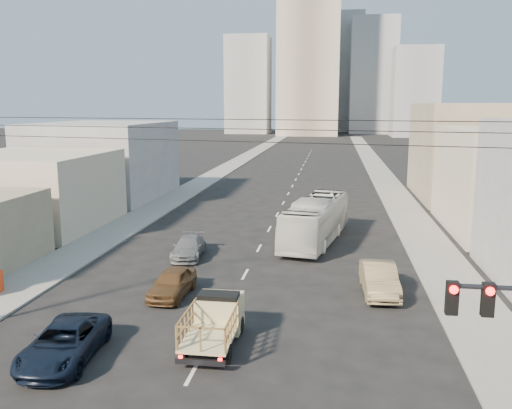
% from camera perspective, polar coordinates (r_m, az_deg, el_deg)
% --- Properties ---
extents(ground, '(420.00, 420.00, 0.00)m').
position_cam_1_polar(ground, '(19.44, -8.28, -19.79)').
color(ground, black).
rests_on(ground, ground).
extents(sidewalk_left, '(3.50, 180.00, 0.12)m').
position_cam_1_polar(sidewalk_left, '(88.22, -2.80, 4.03)').
color(sidewalk_left, gray).
rests_on(sidewalk_left, ground).
extents(sidewalk_right, '(3.50, 180.00, 0.12)m').
position_cam_1_polar(sidewalk_right, '(86.89, 12.64, 3.70)').
color(sidewalk_right, gray).
rests_on(sidewalk_right, ground).
extents(lane_dashes, '(0.15, 104.00, 0.01)m').
position_cam_1_polar(lane_dashes, '(69.94, 4.03, 2.32)').
color(lane_dashes, silver).
rests_on(lane_dashes, ground).
extents(flatbed_pickup, '(1.95, 4.41, 1.90)m').
position_cam_1_polar(flatbed_pickup, '(22.80, -4.41, -11.93)').
color(flatbed_pickup, '#C8B986').
rests_on(flatbed_pickup, ground).
extents(navy_pickup, '(2.80, 5.31, 1.42)m').
position_cam_1_polar(navy_pickup, '(22.82, -19.55, -13.55)').
color(navy_pickup, black).
rests_on(navy_pickup, ground).
extents(city_bus, '(4.79, 11.79, 3.20)m').
position_cam_1_polar(city_bus, '(39.32, 6.32, -1.65)').
color(city_bus, silver).
rests_on(city_bus, ground).
extents(sedan_brown, '(1.88, 4.25, 1.42)m').
position_cam_1_polar(sedan_brown, '(28.60, -8.80, -8.16)').
color(sedan_brown, brown).
rests_on(sedan_brown, ground).
extents(sedan_tan, '(1.92, 4.92, 1.60)m').
position_cam_1_polar(sedan_tan, '(29.32, 12.85, -7.66)').
color(sedan_tan, '#8E7A53').
rests_on(sedan_tan, ground).
extents(sedan_grey, '(2.25, 4.65, 1.31)m').
position_cam_1_polar(sedan_grey, '(35.63, -7.10, -4.50)').
color(sedan_grey, slate).
rests_on(sedan_grey, ground).
extents(overhead_wires, '(23.01, 5.02, 0.72)m').
position_cam_1_polar(overhead_wires, '(18.29, -7.68, 7.88)').
color(overhead_wires, black).
rests_on(overhead_wires, ground).
extents(bldg_right_far, '(12.00, 16.00, 10.00)m').
position_cam_1_polar(bldg_right_far, '(62.11, 22.26, 5.21)').
color(bldg_right_far, gray).
rests_on(bldg_right_far, ground).
extents(bldg_left_mid, '(11.00, 12.00, 6.00)m').
position_cam_1_polar(bldg_left_mid, '(47.19, -22.46, 1.35)').
color(bldg_left_mid, beige).
rests_on(bldg_left_mid, ground).
extents(bldg_left_far, '(12.00, 16.00, 8.00)m').
position_cam_1_polar(bldg_left_far, '(60.55, -15.75, 4.52)').
color(bldg_left_far, gray).
rests_on(bldg_left_far, ground).
extents(high_rise_tower, '(20.00, 20.00, 60.00)m').
position_cam_1_polar(high_rise_tower, '(187.40, 5.63, 16.49)').
color(high_rise_tower, gray).
rests_on(high_rise_tower, ground).
extents(midrise_ne, '(16.00, 16.00, 40.00)m').
position_cam_1_polar(midrise_ne, '(201.77, 12.20, 13.02)').
color(midrise_ne, '#989CA1').
rests_on(midrise_ne, ground).
extents(midrise_nw, '(15.00, 15.00, 34.00)m').
position_cam_1_polar(midrise_nw, '(198.65, -0.80, 12.43)').
color(midrise_nw, '#989CA1').
rests_on(midrise_nw, ground).
extents(midrise_back, '(18.00, 18.00, 44.00)m').
position_cam_1_polar(midrise_back, '(216.43, 8.69, 13.47)').
color(midrise_back, gray).
rests_on(midrise_back, ground).
extents(midrise_east, '(14.00, 14.00, 28.00)m').
position_cam_1_polar(midrise_east, '(182.85, 16.38, 11.26)').
color(midrise_east, '#989CA1').
rests_on(midrise_east, ground).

